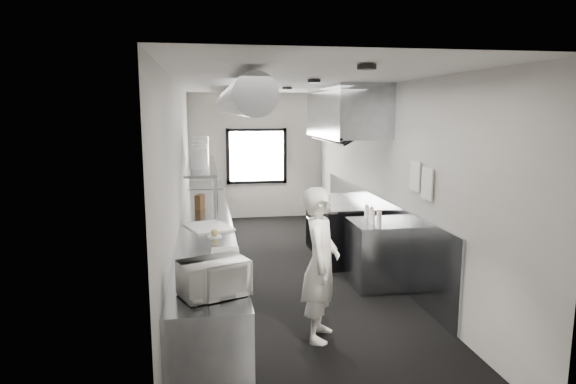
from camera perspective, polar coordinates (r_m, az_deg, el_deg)
name	(u,v)px	position (r m, az deg, el deg)	size (l,w,h in m)	color
floor	(285,273)	(7.51, -0.34, -9.35)	(3.00, 8.00, 0.01)	black
ceiling	(285,83)	(7.12, -0.36, 12.50)	(3.00, 8.00, 0.01)	beige
wall_back	(257,156)	(11.12, -3.65, 4.16)	(3.00, 0.02, 2.80)	#B0ADA7
wall_front	(381,265)	(3.38, 10.65, -8.26)	(3.00, 0.02, 2.80)	#B0ADA7
wall_left	(180,183)	(7.10, -12.39, 0.97)	(0.02, 8.00, 2.80)	#B0ADA7
wall_right	(383,179)	(7.57, 10.94, 1.52)	(0.02, 8.00, 2.80)	#B0ADA7
wall_cladding	(374,229)	(7.99, 9.87, -4.23)	(0.03, 5.50, 1.10)	gray
hvac_duct	(234,101)	(7.43, -6.29, 10.39)	(0.40, 0.40, 6.40)	#96999E
service_window	(257,156)	(11.09, -3.63, 4.14)	(1.36, 0.05, 1.25)	white
exhaust_hood	(346,112)	(8.03, 6.67, 9.17)	(0.81, 2.20, 0.88)	gray
prep_counter	(207,258)	(6.81, -9.34, -7.50)	(0.70, 6.00, 0.90)	gray
pass_shelf	(202,166)	(8.07, -9.89, 3.00)	(0.45, 3.00, 0.68)	gray
range	(340,229)	(8.25, 6.02, -4.28)	(0.88, 1.60, 0.94)	black
bottle_station	(375,254)	(7.00, 9.99, -7.04)	(0.65, 0.80, 0.90)	gray
far_work_table	(206,206)	(10.41, -9.45, -1.60)	(0.70, 1.20, 0.90)	gray
notice_sheet_a	(415,176)	(6.43, 14.46, 1.82)	(0.02, 0.28, 0.38)	silver
notice_sheet_b	(427,184)	(6.12, 15.77, 0.92)	(0.02, 0.28, 0.38)	silver
line_cook	(321,264)	(5.26, 3.81, -8.30)	(0.60, 0.39, 1.64)	white
microwave	(214,278)	(4.19, -8.58, -9.76)	(0.50, 0.38, 0.30)	white
deli_tub_a	(193,275)	(4.58, -10.93, -9.40)	(0.15, 0.15, 0.11)	#A0AB9D
deli_tub_b	(190,265)	(4.87, -11.24, -8.28)	(0.15, 0.15, 0.10)	#A0AB9D
newspaper	(225,252)	(5.42, -7.28, -6.87)	(0.30, 0.38, 0.01)	silver
small_plate	(215,237)	(6.06, -8.46, -5.12)	(0.18, 0.18, 0.01)	silver
pastry	(215,232)	(6.04, -8.48, -4.64)	(0.09, 0.09, 0.09)	tan
cutting_board	(208,227)	(6.55, -9.18, -3.99)	(0.50, 0.67, 0.02)	silver
knife_block	(200,202)	(7.77, -10.14, -1.13)	(0.09, 0.21, 0.23)	#51341C
plate_stack_a	(199,159)	(7.31, -10.19, 3.80)	(0.26, 0.26, 0.30)	silver
plate_stack_b	(199,155)	(7.80, -10.22, 4.26)	(0.26, 0.26, 0.33)	silver
plate_stack_c	(201,152)	(8.17, -10.00, 4.57)	(0.25, 0.25, 0.35)	silver
plate_stack_d	(201,148)	(8.76, -10.02, 5.08)	(0.27, 0.27, 0.41)	silver
squeeze_bottle_a	(379,219)	(6.62, 10.47, -3.11)	(0.07, 0.07, 0.20)	silver
squeeze_bottle_b	(373,218)	(6.75, 9.76, -2.99)	(0.06, 0.06, 0.17)	silver
squeeze_bottle_c	(371,216)	(6.88, 9.54, -2.70)	(0.06, 0.06, 0.18)	silver
squeeze_bottle_d	(371,214)	(6.98, 9.60, -2.49)	(0.06, 0.06, 0.18)	silver
squeeze_bottle_e	(367,212)	(7.12, 9.06, -2.25)	(0.06, 0.06, 0.18)	silver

